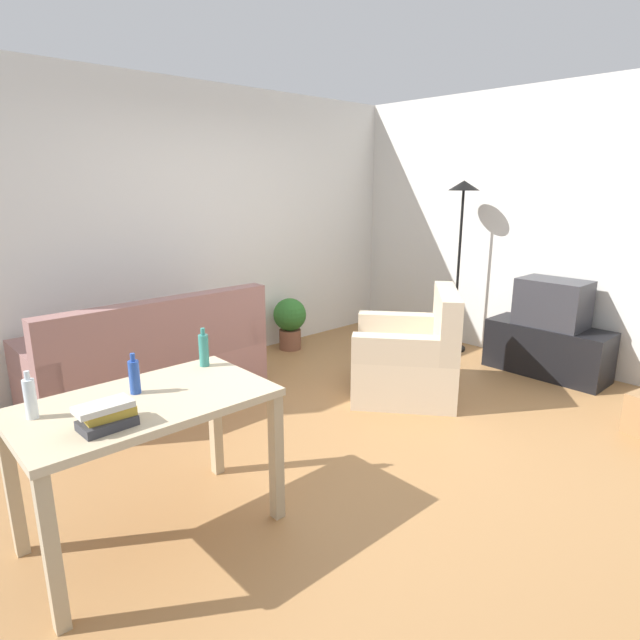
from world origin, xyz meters
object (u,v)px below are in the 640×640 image
bottle_clear (30,398)px  bottle_blue (134,376)px  couch (150,366)px  desk (147,420)px  bottle_tall (204,350)px  tv (553,303)px  potted_plant (290,320)px  tv_stand (547,350)px  armchair (411,358)px  torchiere_lamp (462,220)px  book_stack (107,415)px

bottle_clear → bottle_blue: bearing=-4.5°
couch → desk: 1.85m
bottle_tall → tv: bearing=-9.1°
potted_plant → tv_stand: bearing=-60.3°
potted_plant → bottle_tall: (-2.07, -1.74, 0.53)m
desk → armchair: (2.50, 0.28, -0.33)m
bottle_clear → torchiere_lamp: bearing=7.6°
couch → tv_stand: size_ratio=1.71×
couch → bottle_blue: size_ratio=8.96×
tv_stand → tv: size_ratio=1.83×
tv → potted_plant: (-1.30, 2.28, -0.37)m
tv_stand → armchair: 1.47m
torchiere_lamp → desk: bearing=-169.5°
couch → potted_plant: bearing=-170.0°
bottle_blue → bottle_tall: (0.47, 0.12, 0.01)m
torchiere_lamp → bottle_clear: size_ratio=8.10×
tv → torchiere_lamp: torchiere_lamp is taller
couch → bottle_tall: 1.56m
tv_stand → bottle_tall: bottle_tall is taller
couch → armchair: (1.73, -1.37, 0.01)m
bottle_blue → torchiere_lamp: bearing=9.0°
desk → bottle_clear: bearing=163.8°
torchiere_lamp → potted_plant: (-1.30, 1.25, -1.08)m
torchiere_lamp → desk: size_ratio=1.50×
armchair → bottle_tall: bearing=-37.2°
tv → bottle_clear: (-4.31, 0.46, 0.16)m
bottle_clear → bottle_tall: (0.93, 0.08, 0.00)m
bottle_clear → tv: bearing=-6.1°
desk → bottle_tall: bottle_tall is taller
armchair → bottle_blue: (-2.50, -0.18, 0.53)m
tv_stand → tv: (0.00, 0.00, 0.46)m
torchiere_lamp → armchair: (-1.34, -0.43, -1.09)m
couch → desk: (-0.77, -1.65, 0.34)m
potted_plant → bottle_tall: 2.76m
bottle_blue → book_stack: 0.38m
tv → book_stack: 4.10m
armchair → potted_plant: bearing=-130.3°
bottle_tall → book_stack: (-0.72, -0.40, -0.04)m
bottle_tall → torchiere_lamp: bearing=8.2°
potted_plant → bottle_tall: bearing=-140.1°
tv_stand → bottle_blue: 3.91m
torchiere_lamp → bottle_blue: torchiere_lamp is taller
desk → bottle_tall: 0.56m
bottle_blue → book_stack: (-0.25, -0.28, -0.04)m
couch → bottle_blue: (-0.77, -1.54, 0.54)m
potted_plant → book_stack: bearing=-142.6°
couch → bottle_tall: bearing=77.8°
tv_stand → couch: bearing=57.3°
tv → bottle_tall: bearing=80.9°
tv_stand → armchair: size_ratio=0.90×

